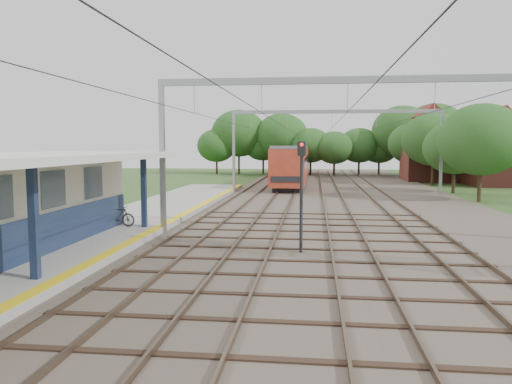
{
  "coord_description": "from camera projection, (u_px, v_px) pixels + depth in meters",
  "views": [
    {
      "loc": [
        1.83,
        -6.86,
        4.06
      ],
      "look_at": [
        -1.26,
        19.39,
        1.6
      ],
      "focal_mm": 35.0,
      "sensor_mm": 36.0,
      "label": 1
    }
  ],
  "objects": [
    {
      "name": "ballast_bed",
      "position": [
        344.0,
        200.0,
        36.57
      ],
      "size": [
        18.0,
        90.0,
        0.1
      ],
      "primitive_type": "cube",
      "color": "#473D33",
      "rests_on": "ground"
    },
    {
      "name": "platform",
      "position": [
        102.0,
        234.0,
        22.08
      ],
      "size": [
        5.0,
        52.0,
        0.35
      ],
      "primitive_type": "cube",
      "color": "gray",
      "rests_on": "ground"
    },
    {
      "name": "yellow_stripe",
      "position": [
        151.0,
        231.0,
        21.8
      ],
      "size": [
        0.45,
        52.0,
        0.01
      ],
      "primitive_type": "cube",
      "color": "yellow",
      "rests_on": "platform"
    },
    {
      "name": "rail_tracks",
      "position": [
        310.0,
        198.0,
        36.85
      ],
      "size": [
        11.8,
        88.0,
        0.15
      ],
      "color": "brown",
      "rests_on": "ballast_bed"
    },
    {
      "name": "catenary_system",
      "position": [
        340.0,
        123.0,
        31.47
      ],
      "size": [
        17.22,
        88.0,
        7.0
      ],
      "color": "gray",
      "rests_on": "ground"
    },
    {
      "name": "tree_band",
      "position": [
        331.0,
        139.0,
        62.96
      ],
      "size": [
        31.72,
        30.88,
        8.82
      ],
      "color": "#382619",
      "rests_on": "ground"
    },
    {
      "name": "house_near",
      "position": [
        506.0,
        156.0,
        50.14
      ],
      "size": [
        7.0,
        6.12,
        7.89
      ],
      "color": "brown",
      "rests_on": "ground"
    },
    {
      "name": "house_far",
      "position": [
        440.0,
        153.0,
        56.64
      ],
      "size": [
        8.0,
        6.12,
        8.66
      ],
      "color": "brown",
      "rests_on": "ground"
    },
    {
      "name": "bicycle",
      "position": [
        118.0,
        216.0,
        22.97
      ],
      "size": [
        1.64,
        0.6,
        0.97
      ],
      "primitive_type": "imported",
      "rotation": [
        0.0,
        0.0,
        1.48
      ],
      "color": "black",
      "rests_on": "platform"
    },
    {
      "name": "train",
      "position": [
        295.0,
        161.0,
        59.37
      ],
      "size": [
        3.01,
        37.49,
        3.95
      ],
      "color": "black",
      "rests_on": "ballast_bed"
    },
    {
      "name": "signal_post",
      "position": [
        301.0,
        185.0,
        18.36
      ],
      "size": [
        0.32,
        0.29,
        4.21
      ],
      "rotation": [
        0.0,
        0.0,
        -0.24
      ],
      "color": "black",
      "rests_on": "ground"
    }
  ]
}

